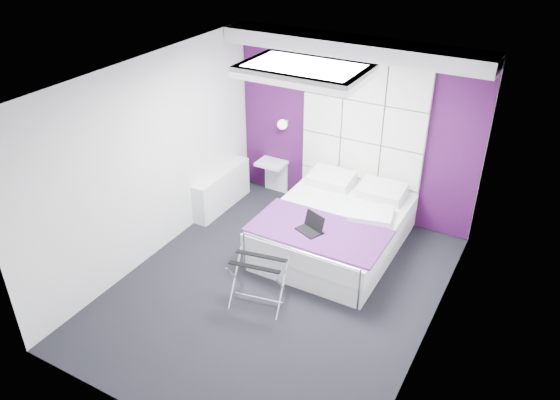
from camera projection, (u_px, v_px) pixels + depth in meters
name	position (u px, v px, depth m)	size (l,w,h in m)	color
floor	(278.00, 288.00, 6.66)	(4.40, 4.40, 0.00)	black
ceiling	(277.00, 81.00, 5.36)	(4.40, 4.40, 0.00)	white
wall_back	(354.00, 129.00, 7.68)	(3.60, 3.60, 0.00)	white
wall_left	(151.00, 161.00, 6.77)	(4.40, 4.40, 0.00)	white
wall_right	(440.00, 240.00, 5.25)	(4.40, 4.40, 0.00)	white
accent_wall	(353.00, 129.00, 7.67)	(3.58, 0.02, 2.58)	#3D0E40
soffit	(353.00, 47.00, 6.89)	(3.58, 0.50, 0.20)	white
headboard	(361.00, 141.00, 7.64)	(1.80, 0.08, 2.30)	silver
skylight	(304.00, 70.00, 5.84)	(1.36, 0.86, 0.12)	white
wall_lamp	(284.00, 124.00, 8.06)	(0.15, 0.15, 0.15)	white
radiator	(222.00, 190.00, 8.21)	(0.22, 1.20, 0.60)	white
bed	(334.00, 229.00, 7.26)	(1.69, 2.04, 0.72)	white
nightstand	(272.00, 163.00, 8.44)	(0.44, 0.34, 0.05)	white
luggage_rack	(258.00, 282.00, 6.29)	(0.61, 0.45, 0.60)	silver
laptop	(311.00, 226.00, 6.71)	(0.31, 0.22, 0.23)	black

